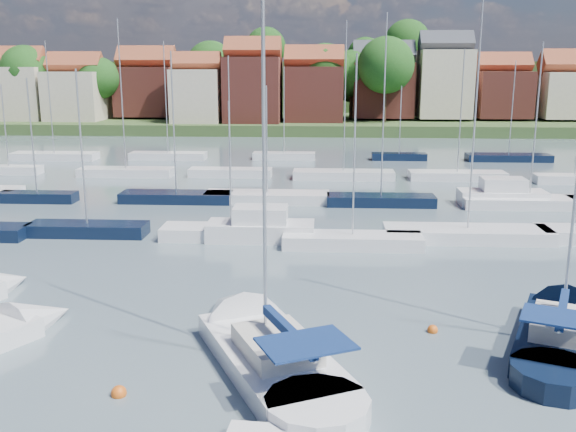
{
  "coord_description": "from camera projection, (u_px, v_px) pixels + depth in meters",
  "views": [
    {
      "loc": [
        -1.24,
        -20.52,
        11.19
      ],
      "look_at": [
        -3.18,
        14.0,
        3.06
      ],
      "focal_mm": 40.0,
      "sensor_mm": 36.0,
      "label": 1
    }
  ],
  "objects": [
    {
      "name": "ground",
      "position": [
        336.0,
        186.0,
        61.31
      ],
      "size": [
        260.0,
        260.0,
        0.0
      ],
      "primitive_type": "plane",
      "color": "#44555D",
      "rests_on": "ground"
    },
    {
      "name": "sailboat_centre",
      "position": [
        255.0,
        341.0,
        25.88
      ],
      "size": [
        8.77,
        13.32,
        17.73
      ],
      "rotation": [
        0.0,
        0.0,
        2.02
      ],
      "color": "silver",
      "rests_on": "ground"
    },
    {
      "name": "sailboat_navy",
      "position": [
        562.0,
        326.0,
        27.34
      ],
      "size": [
        7.39,
        12.09,
        16.33
      ],
      "rotation": [
        0.0,
        0.0,
        1.18
      ],
      "color": "black",
      "rests_on": "ground"
    },
    {
      "name": "buoy_c",
      "position": [
        119.0,
        396.0,
        22.29
      ],
      "size": [
        0.54,
        0.54,
        0.54
      ],
      "primitive_type": "sphere",
      "color": "#D85914",
      "rests_on": "ground"
    },
    {
      "name": "buoy_d",
      "position": [
        324.0,
        425.0,
        20.47
      ],
      "size": [
        0.46,
        0.46,
        0.46
      ],
      "primitive_type": "sphere",
      "color": "beige",
      "rests_on": "ground"
    },
    {
      "name": "buoy_e",
      "position": [
        432.0,
        332.0,
        27.6
      ],
      "size": [
        0.45,
        0.45,
        0.45
      ],
      "primitive_type": "sphere",
      "color": "#D85914",
      "rests_on": "ground"
    },
    {
      "name": "marina_field",
      "position": [
        359.0,
        191.0,
        56.39
      ],
      "size": [
        79.62,
        41.41,
        15.93
      ],
      "color": "silver",
      "rests_on": "ground"
    },
    {
      "name": "far_shore_town",
      "position": [
        339.0,
        94.0,
        150.2
      ],
      "size": [
        212.46,
        90.0,
        22.27
      ],
      "color": "#344E27",
      "rests_on": "ground"
    }
  ]
}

